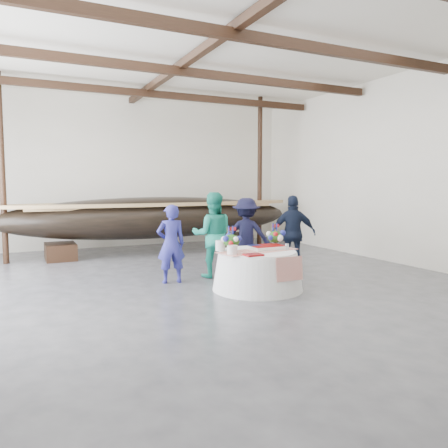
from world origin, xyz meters
name	(u,v)px	position (x,y,z in m)	size (l,w,h in m)	color
floor	(211,286)	(0.00, 0.00, 0.00)	(10.00, 12.00, 0.01)	#3D3D42
wall_back	(132,172)	(0.00, 6.00, 2.25)	(10.00, 0.02, 4.50)	silver
wall_right	(408,169)	(5.00, 0.00, 2.25)	(0.02, 12.00, 4.50)	silver
ceiling	(210,37)	(0.00, 0.00, 4.50)	(10.00, 12.00, 0.01)	white
pavilion_structure	(195,75)	(0.00, 0.74, 4.00)	(9.80, 11.76, 4.50)	black
longboat_display	(155,217)	(0.20, 4.23, 0.99)	(8.25, 1.65, 1.55)	black
banquet_table	(257,270)	(0.65, -0.61, 0.35)	(1.63, 1.63, 0.70)	white
tabletop_items	(254,242)	(0.64, -0.48, 0.85)	(1.57, 0.95, 0.40)	red
guest_woman_blue	(171,244)	(-0.58, 0.58, 0.76)	(0.55, 0.36, 1.51)	navy
guest_woman_teal	(213,235)	(0.36, 0.73, 0.87)	(0.84, 0.66, 1.74)	#1B8E75
guest_man_left	(246,235)	(1.23, 0.89, 0.80)	(1.03, 0.59, 1.60)	black
guest_man_right	(293,234)	(2.16, 0.47, 0.83)	(0.97, 0.40, 1.66)	black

